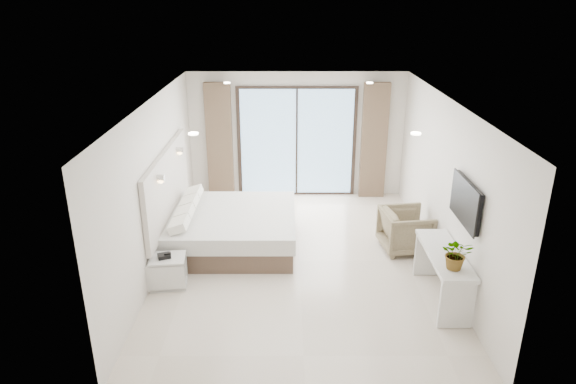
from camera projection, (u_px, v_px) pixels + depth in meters
name	position (u px, v px, depth m)	size (l,w,h in m)	color
ground	(299.00, 261.00, 8.63)	(6.20, 6.20, 0.00)	beige
room_shell	(288.00, 157.00, 8.79)	(4.62, 6.22, 2.72)	silver
bed	(231.00, 229.00, 9.05)	(2.22, 2.11, 0.76)	brown
nightstand	(168.00, 271.00, 7.82)	(0.57, 0.49, 0.48)	silver
phone	(164.00, 256.00, 7.71)	(0.19, 0.15, 0.06)	black
console_desk	(443.00, 265.00, 7.36)	(0.48, 1.54, 0.77)	silver
plant	(456.00, 257.00, 6.79)	(0.40, 0.45, 0.35)	#33662D
armchair	(406.00, 228.00, 8.87)	(0.79, 0.74, 0.82)	#867557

